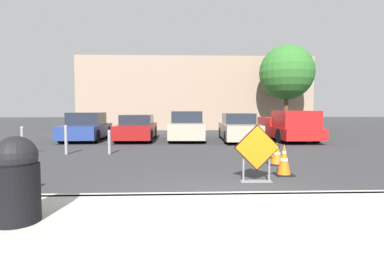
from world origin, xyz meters
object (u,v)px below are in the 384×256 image
object	(u,v)px
traffic_cone_third	(271,149)
parked_car_fourth	(238,128)
traffic_cone_fourth	(264,143)
trash_bin	(17,179)
traffic_cone_second	(277,154)
parked_car_nearest	(87,128)
parked_car_second	(137,128)
pickup_truck	(289,127)
bollard_third	(22,140)
traffic_cone_nearest	(284,160)
bollard_second	(66,139)
parked_car_third	(187,127)
road_closed_sign	(257,152)
bollard_nearest	(109,141)

from	to	relation	value
traffic_cone_third	parked_car_fourth	distance (m)	5.45
traffic_cone_fourth	trash_bin	world-z (taller)	trash_bin
traffic_cone_second	traffic_cone_third	distance (m)	1.44
parked_car_nearest	parked_car_second	size ratio (longest dim) A/B	0.99
trash_bin	pickup_truck	bearing A→B (deg)	55.42
traffic_cone_third	bollard_third	distance (m)	9.06
parked_car_fourth	bollard_third	xyz separation A→B (m)	(-8.92, -4.56, -0.12)
traffic_cone_third	traffic_cone_nearest	bearing A→B (deg)	-100.63
bollard_second	bollard_third	size ratio (longest dim) A/B	1.04
bollard_second	parked_car_third	bearing A→B (deg)	46.85
traffic_cone_third	parked_car_fourth	bearing A→B (deg)	90.98
bollard_third	trash_bin	bearing A→B (deg)	-63.12
bollard_third	road_closed_sign	bearing A→B (deg)	-30.64
traffic_cone_nearest	parked_car_nearest	size ratio (longest dim) A/B	0.18
parked_car_second	parked_car_third	distance (m)	2.72
traffic_cone_fourth	trash_bin	size ratio (longest dim) A/B	0.56
traffic_cone_nearest	traffic_cone_fourth	bearing A→B (deg)	80.71
traffic_cone_fourth	pickup_truck	size ratio (longest dim) A/B	0.13
traffic_cone_second	bollard_second	bearing A→B (deg)	162.23
traffic_cone_nearest	parked_car_second	distance (m)	10.13
traffic_cone_second	pickup_truck	distance (m)	7.41
bollard_second	traffic_cone_second	bearing A→B (deg)	-17.77
parked_car_nearest	traffic_cone_second	bearing A→B (deg)	135.61
traffic_cone_nearest	traffic_cone_second	xyz separation A→B (m)	(0.30, 1.48, -0.06)
parked_car_second	parked_car_fourth	xyz separation A→B (m)	(5.44, -0.48, 0.03)
parked_car_nearest	bollard_nearest	size ratio (longest dim) A/B	4.76
traffic_cone_fourth	parked_car_nearest	bearing A→B (deg)	152.17
trash_bin	bollard_third	world-z (taller)	trash_bin
road_closed_sign	traffic_cone_third	size ratio (longest dim) A/B	2.23
road_closed_sign	traffic_cone_fourth	distance (m)	5.42
road_closed_sign	bollard_second	xyz separation A→B (m)	(-5.99, 4.49, -0.12)
parked_car_nearest	bollard_third	world-z (taller)	parked_car_nearest
traffic_cone_nearest	parked_car_second	bearing A→B (deg)	119.48
traffic_cone_second	traffic_cone_third	world-z (taller)	traffic_cone_second
road_closed_sign	parked_car_third	bearing A→B (deg)	98.36
parked_car_fourth	bollard_third	size ratio (longest dim) A/B	4.49
parked_car_second	bollard_second	bearing A→B (deg)	69.08
traffic_cone_nearest	trash_bin	distance (m)	5.91
bollard_third	traffic_cone_third	bearing A→B (deg)	-5.57
traffic_cone_nearest	bollard_third	world-z (taller)	bollard_third
parked_car_nearest	bollard_second	distance (m)	5.19
traffic_cone_nearest	traffic_cone_third	distance (m)	2.95
traffic_cone_second	traffic_cone_fourth	bearing A→B (deg)	81.78
traffic_cone_third	parked_car_third	distance (m)	6.46
traffic_cone_third	trash_bin	bearing A→B (deg)	-130.83
parked_car_second	trash_bin	size ratio (longest dim) A/B	3.71
parked_car_fourth	trash_bin	distance (m)	12.83
pickup_truck	bollard_third	bearing A→B (deg)	20.01
parked_car_third	bollard_nearest	bearing A→B (deg)	60.72
parked_car_third	parked_car_fourth	world-z (taller)	parked_car_third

